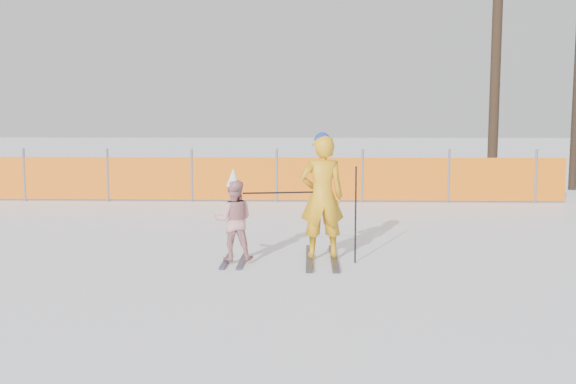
% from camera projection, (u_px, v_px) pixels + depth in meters
% --- Properties ---
extents(ground, '(120.00, 120.00, 0.00)m').
position_uv_depth(ground, '(287.00, 277.00, 7.90)').
color(ground, white).
rests_on(ground, ground).
extents(adult, '(0.66, 1.63, 1.76)m').
position_uv_depth(adult, '(322.00, 197.00, 8.80)').
color(adult, black).
rests_on(adult, ground).
extents(child, '(0.56, 0.93, 1.28)m').
position_uv_depth(child, '(234.00, 220.00, 8.65)').
color(child, black).
rests_on(child, ground).
extents(ski_poles, '(1.53, 0.20, 1.31)m').
position_uv_depth(ski_poles, '(323.00, 205.00, 8.65)').
color(ski_poles, black).
rests_on(ski_poles, ground).
extents(safety_fence, '(14.71, 0.06, 1.25)m').
position_uv_depth(safety_fence, '(247.00, 178.00, 15.03)').
color(safety_fence, '#595960').
rests_on(safety_fence, ground).
extents(tree_trunks, '(2.17, 1.28, 6.01)m').
position_uv_depth(tree_trunks, '(521.00, 83.00, 18.09)').
color(tree_trunks, black).
rests_on(tree_trunks, ground).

